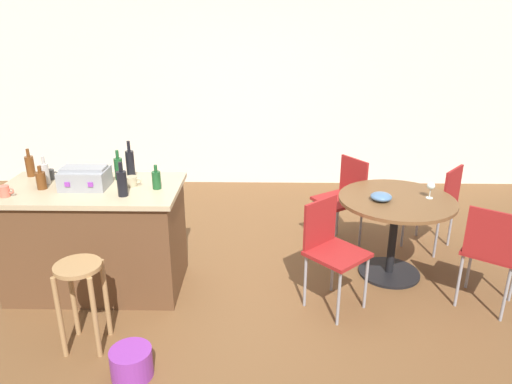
% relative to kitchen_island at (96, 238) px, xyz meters
% --- Properties ---
extents(ground_plane, '(8.80, 8.80, 0.00)m').
position_rel_kitchen_island_xyz_m(ground_plane, '(1.15, -0.14, -0.46)').
color(ground_plane, brown).
extents(back_wall, '(8.00, 0.10, 2.70)m').
position_rel_kitchen_island_xyz_m(back_wall, '(1.15, 2.77, 0.89)').
color(back_wall, silver).
rests_on(back_wall, ground_plane).
extents(kitchen_island, '(1.46, 0.79, 0.92)m').
position_rel_kitchen_island_xyz_m(kitchen_island, '(0.00, 0.00, 0.00)').
color(kitchen_island, brown).
rests_on(kitchen_island, ground_plane).
extents(wooden_stool, '(0.32, 0.32, 0.65)m').
position_rel_kitchen_island_xyz_m(wooden_stool, '(0.16, -0.79, 0.01)').
color(wooden_stool, '#A37A4C').
rests_on(wooden_stool, ground_plane).
extents(dining_table, '(1.00, 1.00, 0.74)m').
position_rel_kitchen_island_xyz_m(dining_table, '(2.56, 0.25, 0.11)').
color(dining_table, black).
rests_on(dining_table, ground_plane).
extents(folding_chair_near, '(0.56, 0.56, 0.87)m').
position_rel_kitchen_island_xyz_m(folding_chair_near, '(3.11, 0.77, 0.06)').
color(folding_chair_near, maroon).
rests_on(folding_chair_near, ground_plane).
extents(folding_chair_far, '(0.56, 0.56, 0.88)m').
position_rel_kitchen_island_xyz_m(folding_chair_far, '(2.21, 0.89, 0.07)').
color(folding_chair_far, maroon).
rests_on(folding_chair_far, ground_plane).
extents(folding_chair_left, '(0.57, 0.57, 0.88)m').
position_rel_kitchen_island_xyz_m(folding_chair_left, '(1.94, -0.23, 0.06)').
color(folding_chair_left, maroon).
rests_on(folding_chair_left, ground_plane).
extents(folding_chair_right, '(0.56, 0.56, 0.88)m').
position_rel_kitchen_island_xyz_m(folding_chair_right, '(3.17, -0.27, 0.07)').
color(folding_chair_right, maroon).
rests_on(folding_chair_right, ground_plane).
extents(toolbox, '(0.36, 0.28, 0.17)m').
position_rel_kitchen_island_xyz_m(toolbox, '(-0.02, -0.01, 0.54)').
color(toolbox, gray).
rests_on(toolbox, kitchen_island).
extents(bottle_0, '(0.08, 0.08, 0.19)m').
position_rel_kitchen_island_xyz_m(bottle_0, '(-0.36, -0.04, 0.53)').
color(bottle_0, '#603314').
rests_on(bottle_0, kitchen_island).
extents(bottle_1, '(0.07, 0.07, 0.20)m').
position_rel_kitchen_island_xyz_m(bottle_1, '(0.56, -0.02, 0.53)').
color(bottle_1, '#194C23').
rests_on(bottle_1, kitchen_island).
extents(bottle_2, '(0.07, 0.07, 0.24)m').
position_rel_kitchen_island_xyz_m(bottle_2, '(-0.59, 0.27, 0.55)').
color(bottle_2, '#603314').
rests_on(bottle_2, kitchen_island).
extents(bottle_3, '(0.07, 0.07, 0.25)m').
position_rel_kitchen_island_xyz_m(bottle_3, '(0.19, 0.20, 0.55)').
color(bottle_3, '#194C23').
rests_on(bottle_3, kitchen_island).
extents(bottle_4, '(0.08, 0.08, 0.27)m').
position_rel_kitchen_island_xyz_m(bottle_4, '(0.33, -0.18, 0.56)').
color(bottle_4, black).
rests_on(bottle_4, kitchen_island).
extents(bottle_5, '(0.07, 0.07, 0.32)m').
position_rel_kitchen_island_xyz_m(bottle_5, '(0.27, 0.27, 0.58)').
color(bottle_5, black).
rests_on(bottle_5, kitchen_island).
extents(bottle_6, '(0.06, 0.06, 0.24)m').
position_rel_kitchen_island_xyz_m(bottle_6, '(-0.37, 0.07, 0.55)').
color(bottle_6, '#B7B2AD').
rests_on(bottle_6, kitchen_island).
extents(cup_0, '(0.11, 0.07, 0.08)m').
position_rel_kitchen_island_xyz_m(cup_0, '(-0.39, 0.19, 0.50)').
color(cup_0, '#383838').
rests_on(cup_0, kitchen_island).
extents(cup_1, '(0.11, 0.08, 0.09)m').
position_rel_kitchen_island_xyz_m(cup_1, '(-0.57, -0.22, 0.50)').
color(cup_1, '#DB6651').
rests_on(cup_1, kitchen_island).
extents(cup_2, '(0.12, 0.09, 0.08)m').
position_rel_kitchen_island_xyz_m(cup_2, '(0.34, 0.04, 0.50)').
color(cup_2, tan).
rests_on(cup_2, kitchen_island).
extents(wine_glass, '(0.07, 0.07, 0.14)m').
position_rel_kitchen_island_xyz_m(wine_glass, '(2.84, 0.26, 0.39)').
color(wine_glass, silver).
rests_on(wine_glass, dining_table).
extents(serving_bowl, '(0.18, 0.18, 0.07)m').
position_rel_kitchen_island_xyz_m(serving_bowl, '(2.41, 0.20, 0.31)').
color(serving_bowl, '#4C7099').
rests_on(serving_bowl, dining_table).
extents(plastic_bucket, '(0.27, 0.27, 0.20)m').
position_rel_kitchen_island_xyz_m(plastic_bucket, '(0.56, -1.09, -0.36)').
color(plastic_bucket, purple).
rests_on(plastic_bucket, ground_plane).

